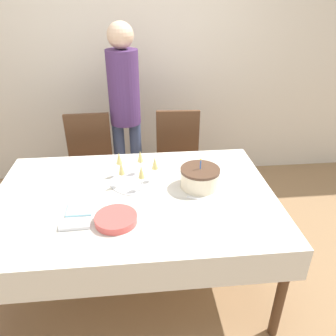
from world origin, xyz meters
TOP-DOWN VIEW (x-y plane):
  - ground_plane at (0.00, 0.00)m, footprint 12.00×12.00m
  - wall_back at (0.00, 1.66)m, footprint 8.00×0.05m
  - dining_table at (0.00, 0.00)m, footprint 1.81×1.21m
  - dining_chair_far_left at (-0.40, 0.92)m, footprint 0.43×0.43m
  - dining_chair_far_right at (0.41, 0.92)m, footprint 0.45×0.45m
  - birthday_cake at (0.44, 0.07)m, footprint 0.26×0.26m
  - champagne_tray at (0.02, 0.17)m, footprint 0.38×0.38m
  - plate_stack_main at (-0.10, -0.27)m, footprint 0.24×0.24m
  - cake_knife at (0.47, -0.12)m, footprint 0.28×0.14m
  - fork_pile at (-0.33, -0.29)m, footprint 0.17×0.07m
  - napkin_pile at (-0.33, -0.12)m, footprint 0.15×0.15m
  - person_standing at (-0.06, 1.13)m, footprint 0.28×0.28m

SIDE VIEW (x-z plane):
  - ground_plane at x=0.00m, z-range 0.00..0.00m
  - dining_chair_far_left at x=-0.40m, z-range 0.04..0.99m
  - dining_chair_far_right at x=0.41m, z-range 0.04..0.99m
  - dining_table at x=0.00m, z-range 0.27..1.02m
  - cake_knife at x=0.47m, z-range 0.75..0.75m
  - napkin_pile at x=-0.33m, z-range 0.75..0.76m
  - fork_pile at x=-0.33m, z-range 0.75..0.77m
  - plate_stack_main at x=-0.10m, z-range 0.75..0.79m
  - birthday_cake at x=0.44m, z-range 0.71..0.92m
  - champagne_tray at x=0.02m, z-range 0.73..0.91m
  - person_standing at x=-0.06m, z-range 0.18..1.87m
  - wall_back at x=0.00m, z-range 0.00..2.70m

